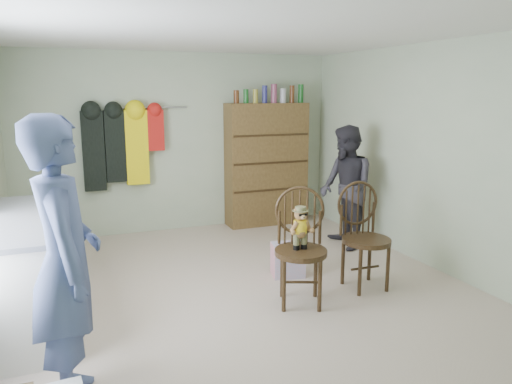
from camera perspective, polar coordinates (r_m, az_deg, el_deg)
name	(u,v)px	position (r m, az deg, el deg)	size (l,w,h in m)	color
ground_plane	(240,290)	(5.13, -1.80, -11.08)	(5.00, 5.00, 0.00)	beige
room_walls	(222,129)	(5.26, -3.90, 7.19)	(5.00, 5.00, 5.00)	#B7C3A3
counter	(24,270)	(4.72, -24.96, -8.12)	(0.64, 1.86, 0.94)	silver
chair_front	(300,239)	(4.67, 5.09, -5.35)	(0.63, 0.63, 1.09)	#3F2A16
chair_far	(363,232)	(5.16, 12.14, -4.44)	(0.49, 0.49, 1.07)	#3F2A16
striped_bag	(288,260)	(5.45, 3.65, -7.74)	(0.34, 0.26, 0.36)	#E57280
person_left	(65,264)	(3.32, -21.00, -7.66)	(0.67, 0.44, 1.84)	#434F7A
person_right	(346,187)	(6.36, 10.25, 0.51)	(0.76, 0.59, 1.56)	#2D2B33
dresser	(266,164)	(7.41, 1.20, 3.27)	(1.20, 0.39, 2.07)	brown
coat_rack	(121,146)	(6.92, -15.19, 5.11)	(1.42, 0.12, 1.09)	#99999E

